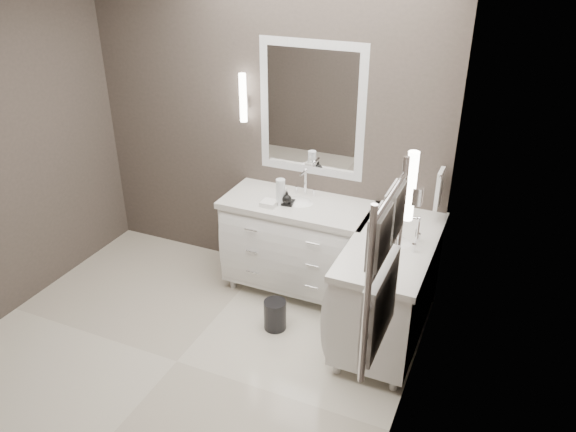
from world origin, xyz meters
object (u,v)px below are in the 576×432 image
at_px(vanity_right, 389,284).
at_px(towel_ladder, 382,278).
at_px(waste_bin, 275,315).
at_px(vanity_back, 298,241).

relative_size(vanity_right, towel_ladder, 1.38).
bearing_deg(waste_bin, vanity_right, 16.87).
distance_m(vanity_back, waste_bin, 0.68).
bearing_deg(towel_ladder, vanity_right, 99.84).
relative_size(vanity_back, towel_ladder, 1.38).
relative_size(vanity_right, waste_bin, 4.98).
xyz_separation_m(vanity_right, waste_bin, (-0.82, -0.25, -0.36)).
distance_m(vanity_back, towel_ladder, 2.16).
xyz_separation_m(vanity_back, waste_bin, (0.05, -0.58, -0.36)).
bearing_deg(vanity_right, waste_bin, -163.13).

